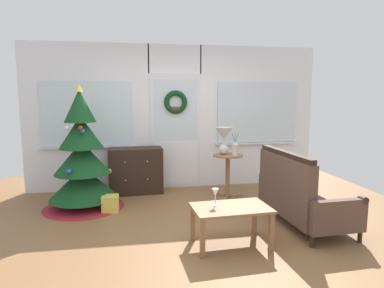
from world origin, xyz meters
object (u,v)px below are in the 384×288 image
(coffee_table, at_px, (231,213))
(settee_sofa, at_px, (298,196))
(wine_glass, at_px, (215,193))
(side_table, at_px, (228,167))
(christmas_tree, at_px, (82,165))
(flower_vase, at_px, (235,148))
(gift_box, at_px, (110,204))
(table_lamp, at_px, (224,137))
(dresser_cabinet, at_px, (136,170))

(coffee_table, bearing_deg, settee_sofa, 23.73)
(settee_sofa, bearing_deg, wine_glass, -162.05)
(side_table, xyz_separation_m, wine_glass, (-0.60, -1.64, 0.07))
(christmas_tree, distance_m, flower_vase, 2.35)
(flower_vase, bearing_deg, gift_box, -170.72)
(table_lamp, distance_m, wine_glass, 1.82)
(coffee_table, bearing_deg, flower_vase, 71.89)
(dresser_cabinet, xyz_separation_m, flower_vase, (1.58, -0.61, 0.44))
(coffee_table, relative_size, wine_glass, 4.47)
(christmas_tree, bearing_deg, coffee_table, -41.63)
(side_table, relative_size, gift_box, 3.03)
(christmas_tree, height_order, coffee_table, christmas_tree)
(settee_sofa, bearing_deg, side_table, 114.74)
(wine_glass, height_order, gift_box, wine_glass)
(dresser_cabinet, height_order, wine_glass, dresser_cabinet)
(side_table, xyz_separation_m, gift_box, (-1.84, -0.38, -0.39))
(side_table, bearing_deg, flower_vase, -30.96)
(settee_sofa, distance_m, gift_box, 2.59)
(settee_sofa, bearing_deg, table_lamp, 116.23)
(dresser_cabinet, xyz_separation_m, side_table, (1.48, -0.55, 0.12))
(table_lamp, bearing_deg, gift_box, -166.81)
(dresser_cabinet, bearing_deg, flower_vase, -21.02)
(christmas_tree, bearing_deg, gift_box, -33.94)
(table_lamp, xyz_separation_m, wine_glass, (-0.54, -1.68, -0.42))
(side_table, height_order, flower_vase, flower_vase)
(table_lamp, height_order, coffee_table, table_lamp)
(coffee_table, distance_m, wine_glass, 0.27)
(flower_vase, relative_size, gift_box, 1.48)
(wine_glass, relative_size, gift_box, 0.83)
(side_table, bearing_deg, christmas_tree, -177.32)
(christmas_tree, xyz_separation_m, side_table, (2.24, 0.11, -0.14))
(christmas_tree, height_order, gift_box, christmas_tree)
(settee_sofa, distance_m, coffee_table, 1.11)
(dresser_cabinet, bearing_deg, side_table, -20.28)
(christmas_tree, relative_size, wine_glass, 9.37)
(settee_sofa, xyz_separation_m, wine_glass, (-1.18, -0.38, 0.20))
(settee_sofa, xyz_separation_m, side_table, (-0.58, 1.26, 0.13))
(coffee_table, bearing_deg, dresser_cabinet, 114.69)
(side_table, bearing_deg, wine_glass, -110.11)
(flower_vase, height_order, coffee_table, flower_vase)
(settee_sofa, relative_size, coffee_table, 1.68)
(dresser_cabinet, relative_size, wine_glass, 4.74)
(christmas_tree, height_order, side_table, christmas_tree)
(settee_sofa, bearing_deg, coffee_table, -156.27)
(christmas_tree, bearing_deg, dresser_cabinet, 40.27)
(dresser_cabinet, distance_m, wine_glass, 2.36)
(flower_vase, distance_m, coffee_table, 1.80)
(christmas_tree, distance_m, table_lamp, 2.22)
(table_lamp, height_order, flower_vase, table_lamp)
(christmas_tree, relative_size, side_table, 2.55)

